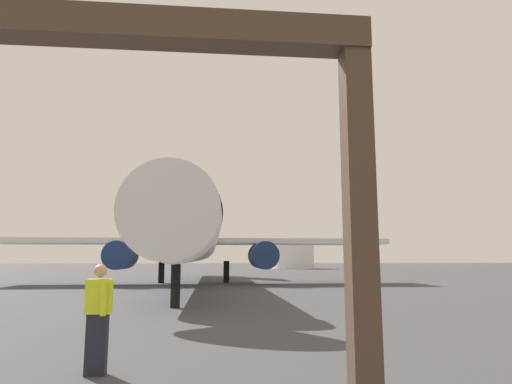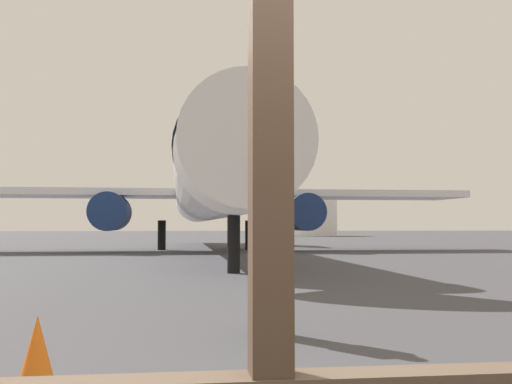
# 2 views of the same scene
# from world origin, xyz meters

# --- Properties ---
(ground_plane) EXTENTS (220.00, 220.00, 0.00)m
(ground_plane) POSITION_xyz_m (0.00, 40.00, 0.00)
(ground_plane) COLOR #424247
(airplane) EXTENTS (27.74, 35.19, 10.01)m
(airplane) POSITION_xyz_m (1.12, 27.99, 3.29)
(airplane) COLOR silver
(airplane) RESTS_ON ground
(ground_crew_worker) EXTENTS (0.40, 0.50, 1.74)m
(ground_crew_worker) POSITION_xyz_m (0.67, 4.46, 0.90)
(ground_crew_worker) COLOR black
(ground_crew_worker) RESTS_ON ground
(fuel_storage_tank) EXTENTS (7.26, 7.26, 4.70)m
(fuel_storage_tank) POSITION_xyz_m (16.47, 74.32, 2.35)
(fuel_storage_tank) COLOR white
(fuel_storage_tank) RESTS_ON ground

